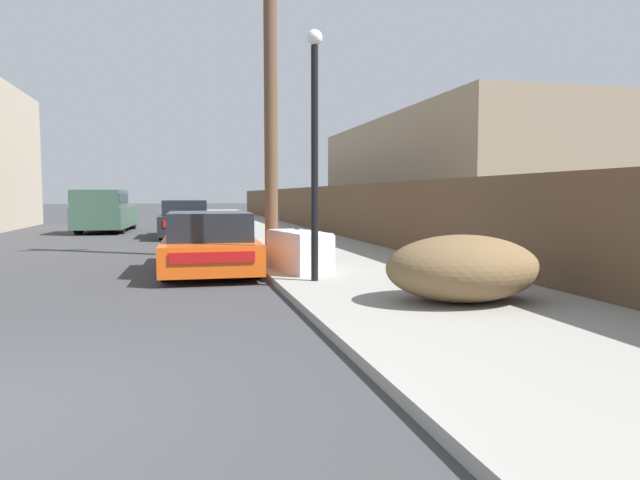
{
  "coord_description": "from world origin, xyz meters",
  "views": [
    {
      "loc": [
        1.63,
        -4.24,
        1.57
      ],
      "look_at": [
        5.06,
        9.58,
        0.45
      ],
      "focal_mm": 32.0,
      "sensor_mm": 36.0,
      "label": 1
    }
  ],
  "objects_px": {
    "discarded_fridge": "(299,251)",
    "parked_sports_car_red": "(209,244)",
    "pickup_truck": "(105,211)",
    "utility_pole": "(271,78)",
    "street_lamp": "(315,135)",
    "car_parked_mid": "(185,220)",
    "brush_pile": "(463,268)"
  },
  "relations": [
    {
      "from": "utility_pole",
      "to": "discarded_fridge",
      "type": "bearing_deg",
      "value": -89.6
    },
    {
      "from": "discarded_fridge",
      "to": "street_lamp",
      "type": "xyz_separation_m",
      "value": [
        -0.01,
        -1.38,
        2.07
      ]
    },
    {
      "from": "discarded_fridge",
      "to": "pickup_truck",
      "type": "height_order",
      "value": "pickup_truck"
    },
    {
      "from": "discarded_fridge",
      "to": "parked_sports_car_red",
      "type": "distance_m",
      "value": 2.05
    },
    {
      "from": "parked_sports_car_red",
      "to": "utility_pole",
      "type": "xyz_separation_m",
      "value": [
        1.61,
        1.92,
        3.82
      ]
    },
    {
      "from": "car_parked_mid",
      "to": "pickup_truck",
      "type": "bearing_deg",
      "value": 132.46
    },
    {
      "from": "pickup_truck",
      "to": "street_lamp",
      "type": "xyz_separation_m",
      "value": [
        5.27,
        -16.41,
        1.67
      ]
    },
    {
      "from": "discarded_fridge",
      "to": "brush_pile",
      "type": "bearing_deg",
      "value": -77.77
    },
    {
      "from": "pickup_truck",
      "to": "utility_pole",
      "type": "distance_m",
      "value": 13.44
    },
    {
      "from": "parked_sports_car_red",
      "to": "brush_pile",
      "type": "bearing_deg",
      "value": -55.95
    },
    {
      "from": "discarded_fridge",
      "to": "street_lamp",
      "type": "bearing_deg",
      "value": -100.48
    },
    {
      "from": "car_parked_mid",
      "to": "brush_pile",
      "type": "relative_size",
      "value": 2.21
    },
    {
      "from": "car_parked_mid",
      "to": "pickup_truck",
      "type": "height_order",
      "value": "pickup_truck"
    },
    {
      "from": "car_parked_mid",
      "to": "parked_sports_car_red",
      "type": "bearing_deg",
      "value": -86.72
    },
    {
      "from": "street_lamp",
      "to": "brush_pile",
      "type": "height_order",
      "value": "street_lamp"
    },
    {
      "from": "discarded_fridge",
      "to": "street_lamp",
      "type": "relative_size",
      "value": 0.46
    },
    {
      "from": "discarded_fridge",
      "to": "brush_pile",
      "type": "xyz_separation_m",
      "value": [
        1.51,
        -3.69,
        0.08
      ]
    },
    {
      "from": "car_parked_mid",
      "to": "utility_pole",
      "type": "height_order",
      "value": "utility_pole"
    },
    {
      "from": "car_parked_mid",
      "to": "brush_pile",
      "type": "xyz_separation_m",
      "value": [
        3.52,
        -15.01,
        -0.07
      ]
    },
    {
      "from": "street_lamp",
      "to": "brush_pile",
      "type": "distance_m",
      "value": 3.41
    },
    {
      "from": "pickup_truck",
      "to": "discarded_fridge",
      "type": "bearing_deg",
      "value": 112.76
    },
    {
      "from": "car_parked_mid",
      "to": "utility_pole",
      "type": "distance_m",
      "value": 9.18
    },
    {
      "from": "discarded_fridge",
      "to": "parked_sports_car_red",
      "type": "height_order",
      "value": "parked_sports_car_red"
    },
    {
      "from": "parked_sports_car_red",
      "to": "street_lamp",
      "type": "bearing_deg",
      "value": -56.71
    },
    {
      "from": "street_lamp",
      "to": "discarded_fridge",
      "type": "bearing_deg",
      "value": 89.55
    },
    {
      "from": "car_parked_mid",
      "to": "discarded_fridge",
      "type": "bearing_deg",
      "value": -78.82
    },
    {
      "from": "street_lamp",
      "to": "parked_sports_car_red",
      "type": "bearing_deg",
      "value": 121.71
    },
    {
      "from": "pickup_truck",
      "to": "utility_pole",
      "type": "relative_size",
      "value": 0.67
    },
    {
      "from": "discarded_fridge",
      "to": "utility_pole",
      "type": "relative_size",
      "value": 0.23
    },
    {
      "from": "parked_sports_car_red",
      "to": "pickup_truck",
      "type": "height_order",
      "value": "pickup_truck"
    },
    {
      "from": "parked_sports_car_red",
      "to": "utility_pole",
      "type": "relative_size",
      "value": 0.56
    },
    {
      "from": "parked_sports_car_red",
      "to": "pickup_truck",
      "type": "xyz_separation_m",
      "value": [
        -3.65,
        13.79,
        0.33
      ]
    }
  ]
}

